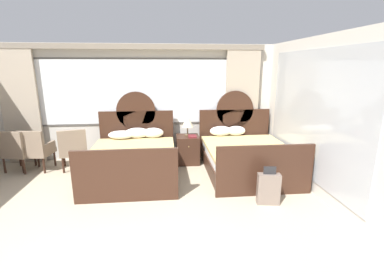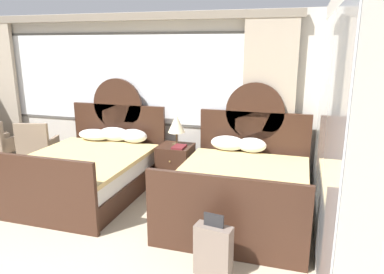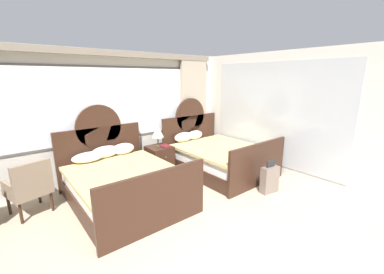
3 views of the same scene
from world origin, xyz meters
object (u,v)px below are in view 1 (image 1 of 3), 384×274
at_px(table_lamp_on_nightstand, 188,121).
at_px(armchair_by_window_left, 73,148).
at_px(armchair_by_window_centre, 35,149).
at_px(armchair_by_window_right, 17,149).
at_px(book_on_nightstand, 192,136).
at_px(suitcase_on_floor, 268,189).
at_px(bed_near_mirror, 245,156).
at_px(nightstand_between_beds, 188,149).
at_px(bed_near_window, 133,159).

xyz_separation_m(table_lamp_on_nightstand, armchair_by_window_left, (-2.49, -0.22, -0.49)).
relative_size(table_lamp_on_nightstand, armchair_by_window_centre, 0.53).
height_order(table_lamp_on_nightstand, armchair_by_window_right, table_lamp_on_nightstand).
bearing_deg(book_on_nightstand, armchair_by_window_right, -178.97).
height_order(armchair_by_window_centre, armchair_by_window_right, same).
bearing_deg(armchair_by_window_left, suitcase_on_floor, -28.31).
bearing_deg(armchair_by_window_left, armchair_by_window_centre, -179.83).
bearing_deg(bed_near_mirror, armchair_by_window_left, 172.05).
bearing_deg(nightstand_between_beds, suitcase_on_floor, -61.87).
xyz_separation_m(bed_near_mirror, nightstand_between_beds, (-1.17, 0.68, -0.02)).
xyz_separation_m(armchair_by_window_centre, suitcase_on_floor, (4.41, -1.95, -0.23)).
distance_m(bed_near_mirror, table_lamp_on_nightstand, 1.51).
distance_m(bed_near_mirror, suitcase_on_floor, 1.44).
distance_m(book_on_nightstand, armchair_by_window_centre, 3.37).
bearing_deg(bed_near_mirror, armchair_by_window_centre, 173.47).
distance_m(table_lamp_on_nightstand, armchair_by_window_left, 2.55).
bearing_deg(armchair_by_window_left, bed_near_window, -20.66).
distance_m(book_on_nightstand, armchair_by_window_right, 3.74).
xyz_separation_m(bed_near_window, armchair_by_window_left, (-1.32, 0.50, 0.14)).
relative_size(armchair_by_window_left, armchair_by_window_centre, 1.00).
distance_m(table_lamp_on_nightstand, armchair_by_window_centre, 3.32).
xyz_separation_m(bed_near_window, book_on_nightstand, (1.27, 0.56, 0.31)).
bearing_deg(book_on_nightstand, suitcase_on_floor, -62.79).
distance_m(bed_near_window, suitcase_on_floor, 2.73).
bearing_deg(bed_near_mirror, book_on_nightstand, 151.69).
distance_m(book_on_nightstand, armchair_by_window_left, 2.59).
relative_size(bed_near_mirror, suitcase_on_floor, 3.46).
height_order(bed_near_window, bed_near_mirror, same).
bearing_deg(armchair_by_window_right, nightstand_between_beds, 2.66).
bearing_deg(book_on_nightstand, bed_near_window, -156.03).
xyz_separation_m(bed_near_window, bed_near_mirror, (2.34, -0.01, -0.01)).
bearing_deg(armchair_by_window_right, armchair_by_window_centre, -0.22).
height_order(bed_near_window, armchair_by_window_right, bed_near_window).
height_order(bed_near_window, suitcase_on_floor, bed_near_window).
xyz_separation_m(bed_near_window, suitcase_on_floor, (2.31, -1.46, -0.09)).
bearing_deg(table_lamp_on_nightstand, armchair_by_window_left, -175.07).
distance_m(bed_near_window, armchair_by_window_left, 1.42).
relative_size(bed_near_mirror, armchair_by_window_left, 2.44).
bearing_deg(armchair_by_window_centre, suitcase_on_floor, -23.88).
bearing_deg(table_lamp_on_nightstand, suitcase_on_floor, -62.45).
bearing_deg(book_on_nightstand, armchair_by_window_centre, -178.83).
bearing_deg(table_lamp_on_nightstand, armchair_by_window_right, -176.61).
bearing_deg(bed_near_window, table_lamp_on_nightstand, 31.23).
distance_m(nightstand_between_beds, suitcase_on_floor, 2.41).
bearing_deg(nightstand_between_beds, bed_near_mirror, -30.19).
distance_m(nightstand_between_beds, book_on_nightstand, 0.37).
xyz_separation_m(bed_near_mirror, armchair_by_window_left, (-3.66, 0.51, 0.15)).
bearing_deg(armchair_by_window_right, suitcase_on_floor, -22.24).
xyz_separation_m(bed_near_mirror, armchair_by_window_right, (-4.81, 0.51, 0.15)).
height_order(book_on_nightstand, armchair_by_window_right, armchair_by_window_right).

